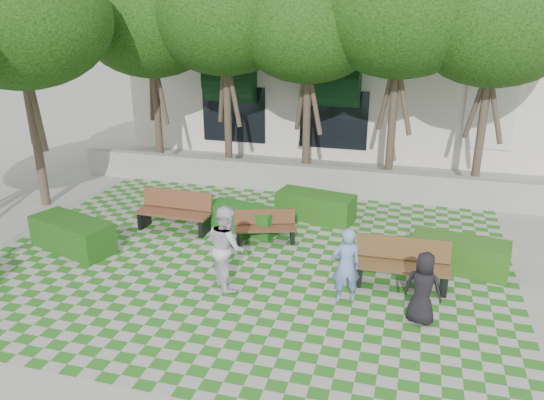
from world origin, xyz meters
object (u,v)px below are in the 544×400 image
(bench_mid, at_px, (265,227))
(person_white, at_px, (227,247))
(bench_west, at_px, (175,212))
(bench_east, at_px, (402,264))
(hedge_midright, at_px, (315,206))
(person_blue, at_px, (346,266))
(hedge_west, at_px, (73,235))
(hedge_midleft, at_px, (243,218))
(hedge_east, at_px, (459,254))
(person_dark, at_px, (423,288))

(bench_mid, relative_size, person_white, 0.89)
(bench_west, bearing_deg, bench_mid, -1.02)
(bench_east, xyz_separation_m, bench_west, (-5.95, 1.51, 0.01))
(hedge_midright, height_order, person_white, person_white)
(bench_east, bearing_deg, person_blue, -140.27)
(bench_west, xyz_separation_m, hedge_west, (-1.88, -1.80, -0.12))
(person_white, bearing_deg, hedge_west, 42.25)
(person_blue, distance_m, person_white, 2.50)
(hedge_west, bearing_deg, hedge_midleft, 31.61)
(bench_west, height_order, hedge_west, bench_west)
(hedge_west, xyz_separation_m, person_blue, (6.77, -0.65, 0.40))
(bench_mid, height_order, hedge_west, bench_mid)
(hedge_east, bearing_deg, hedge_midleft, 171.35)
(bench_west, bearing_deg, person_dark, -22.69)
(hedge_east, bearing_deg, hedge_west, -171.12)
(bench_mid, relative_size, hedge_east, 0.77)
(bench_east, relative_size, person_white, 1.09)
(bench_east, bearing_deg, person_white, -166.30)
(bench_west, relative_size, person_blue, 1.26)
(bench_west, relative_size, hedge_midleft, 1.04)
(hedge_east, bearing_deg, person_blue, -137.85)
(hedge_midright, distance_m, hedge_west, 6.40)
(bench_east, bearing_deg, hedge_west, -179.76)
(bench_mid, relative_size, hedge_midleft, 0.84)
(hedge_midleft, bearing_deg, person_blue, -42.67)
(hedge_west, distance_m, person_blue, 6.81)
(hedge_west, bearing_deg, bench_east, 2.15)
(hedge_east, height_order, hedge_midleft, hedge_east)
(person_blue, bearing_deg, hedge_midright, -91.30)
(bench_west, xyz_separation_m, person_blue, (4.89, -2.45, 0.29))
(bench_east, distance_m, person_dark, 1.41)
(hedge_midright, bearing_deg, bench_west, -153.25)
(person_dark, bearing_deg, hedge_east, -93.68)
(bench_west, distance_m, person_dark, 6.98)
(hedge_midleft, height_order, person_white, person_white)
(person_white, bearing_deg, bench_mid, -41.66)
(bench_west, bearing_deg, person_white, -44.98)
(hedge_east, bearing_deg, person_white, -156.14)
(hedge_west, height_order, person_dark, person_dark)
(bench_west, xyz_separation_m, hedge_midleft, (1.76, 0.43, -0.17))
(person_dark, bearing_deg, person_blue, -0.05)
(bench_mid, bearing_deg, hedge_midright, 44.28)
(bench_east, height_order, hedge_midleft, bench_east)
(hedge_midleft, xyz_separation_m, person_blue, (3.13, -2.89, 0.45))
(hedge_west, bearing_deg, bench_mid, 21.11)
(bench_mid, xyz_separation_m, person_white, (-0.14, -2.40, 0.52))
(bench_east, relative_size, bench_mid, 1.22)
(hedge_west, height_order, person_blue, person_blue)
(bench_east, relative_size, person_dark, 1.39)
(bench_east, distance_m, hedge_east, 1.66)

